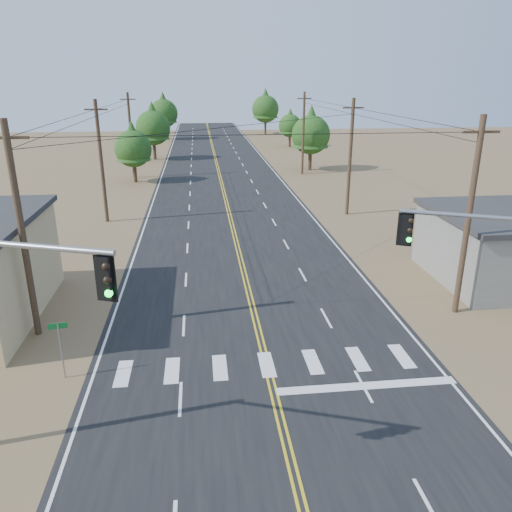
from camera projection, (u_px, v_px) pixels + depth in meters
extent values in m
cube|color=black|center=(232.00, 224.00, 41.86)|extent=(15.00, 200.00, 0.02)
cylinder|color=#4C3826|center=(22.00, 234.00, 22.22)|extent=(0.30, 0.30, 10.00)
cube|color=#4C3826|center=(6.00, 138.00, 20.80)|extent=(1.80, 0.12, 0.12)
cylinder|color=#4C3826|center=(101.00, 163.00, 40.92)|extent=(0.30, 0.30, 10.00)
cube|color=#4C3826|center=(96.00, 109.00, 39.51)|extent=(1.80, 0.12, 0.12)
cylinder|color=#4C3826|center=(131.00, 136.00, 59.63)|extent=(0.30, 0.30, 10.00)
cube|color=#4C3826|center=(128.00, 99.00, 58.22)|extent=(1.80, 0.12, 0.12)
cylinder|color=#4C3826|center=(468.00, 220.00, 24.47)|extent=(0.30, 0.30, 10.00)
cube|color=#4C3826|center=(481.00, 132.00, 23.05)|extent=(1.80, 0.12, 0.12)
cylinder|color=#4C3826|center=(350.00, 158.00, 43.18)|extent=(0.30, 0.30, 10.00)
cube|color=#4C3826|center=(353.00, 108.00, 41.76)|extent=(1.80, 0.12, 0.12)
cylinder|color=#4C3826|center=(303.00, 134.00, 61.89)|extent=(0.30, 0.30, 10.00)
cube|color=#4C3826|center=(304.00, 99.00, 60.47)|extent=(1.80, 0.12, 0.12)
cube|color=black|center=(106.00, 277.00, 12.70)|extent=(0.45, 0.42, 1.15)
sphere|color=black|center=(106.00, 266.00, 12.42)|extent=(0.21, 0.21, 0.21)
sphere|color=black|center=(107.00, 280.00, 12.54)|extent=(0.21, 0.21, 0.21)
sphere|color=#0CE533|center=(109.00, 293.00, 12.67)|extent=(0.21, 0.21, 0.21)
cylinder|color=gray|center=(485.00, 217.00, 16.99)|extent=(5.20, 2.44, 0.16)
cube|color=black|center=(406.00, 229.00, 17.92)|extent=(0.44, 0.42, 1.10)
sphere|color=black|center=(411.00, 221.00, 17.66)|extent=(0.20, 0.20, 0.20)
sphere|color=black|center=(410.00, 230.00, 17.78)|extent=(0.20, 0.20, 0.20)
sphere|color=#0CE533|center=(409.00, 240.00, 17.89)|extent=(0.20, 0.20, 0.20)
cylinder|color=gray|center=(61.00, 351.00, 19.98)|extent=(0.06, 0.06, 2.46)
cube|color=#0E6226|center=(58.00, 326.00, 19.60)|extent=(0.74, 0.14, 0.25)
cylinder|color=#3F2D1E|center=(135.00, 171.00, 58.20)|extent=(0.42, 0.42, 2.55)
cone|color=#1C3F12|center=(132.00, 140.00, 57.01)|extent=(3.96, 3.96, 4.53)
sphere|color=#1C3F12|center=(133.00, 149.00, 57.32)|extent=(4.24, 4.24, 4.24)
cylinder|color=#3F2D1E|center=(154.00, 149.00, 74.42)|extent=(0.46, 0.46, 3.03)
cone|color=#1C3F12|center=(152.00, 120.00, 73.00)|extent=(4.71, 4.71, 5.38)
sphere|color=#1C3F12|center=(153.00, 128.00, 73.37)|extent=(5.04, 5.04, 5.04)
cylinder|color=#3F2D1E|center=(165.00, 131.00, 98.66)|extent=(0.48, 0.48, 3.27)
cone|color=#1C3F12|center=(163.00, 107.00, 97.13)|extent=(5.09, 5.09, 5.82)
sphere|color=#1C3F12|center=(164.00, 113.00, 97.53)|extent=(5.46, 5.46, 5.46)
cylinder|color=#3F2D1E|center=(310.00, 159.00, 65.83)|extent=(0.49, 0.49, 3.00)
cone|color=#1C3F12|center=(311.00, 126.00, 64.43)|extent=(4.66, 4.66, 5.33)
sphere|color=#1C3F12|center=(311.00, 135.00, 64.80)|extent=(4.99, 4.99, 4.99)
cylinder|color=#3F2D1E|center=(290.00, 140.00, 88.35)|extent=(0.43, 0.43, 2.38)
cone|color=#1C3F12|center=(290.00, 121.00, 87.24)|extent=(3.71, 3.71, 4.24)
sphere|color=#1C3F12|center=(290.00, 126.00, 87.53)|extent=(3.97, 3.97, 3.97)
cylinder|color=#3F2D1E|center=(265.00, 126.00, 108.40)|extent=(0.47, 0.47, 3.44)
cone|color=#1C3F12|center=(265.00, 103.00, 106.79)|extent=(5.36, 5.36, 6.12)
sphere|color=#1C3F12|center=(265.00, 109.00, 107.21)|extent=(5.74, 5.74, 5.74)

